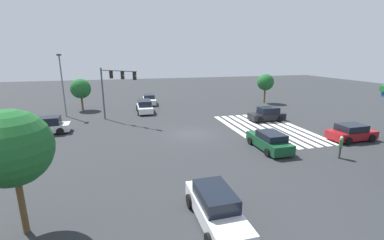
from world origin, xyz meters
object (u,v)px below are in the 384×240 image
Objects in this scene: street_light_pole_a at (62,80)px; tree_corner_c at (265,82)px; car_6 at (145,107)px; car_5 at (216,208)px; car_1 at (149,100)px; pedestrian at (341,146)px; tree_corner_b at (81,89)px; car_0 at (351,133)px; tree_corner_a at (12,148)px; traffic_signal_mast at (114,83)px; car_3 at (267,114)px; car_4 at (47,126)px; car_2 at (269,141)px.

tree_corner_c is at bearing -86.18° from street_light_pole_a.
car_5 is at bearing 2.70° from car_6.
car_1 is at bearing 168.36° from car_6.
tree_corner_b reaches higher than pedestrian.
car_5 is 0.64× the size of street_light_pole_a.
car_1 reaches higher than car_0.
car_0 is 0.91× the size of car_6.
car_0 is at bearing -74.96° from tree_corner_a.
traffic_signal_mast is 1.32× the size of tree_corner_c.
car_3 is at bearing 142.26° from car_5.
car_4 is (-3.29, 6.42, -3.72)m from traffic_signal_mast.
car_4 is (-13.04, 11.24, 0.08)m from car_1.
pedestrian is at bearing 148.23° from car_4.
car_6 is 10.45m from street_light_pole_a.
car_2 is at bearing 27.33° from car_6.
car_1 is 1.14× the size of tree_corner_b.
car_1 is at bearing -49.83° from car_3.
tree_corner_c is (1.97, -19.07, 2.52)m from car_6.
traffic_signal_mast is 1.44× the size of car_0.
car_3 is 0.97× the size of car_4.
car_2 is 5.10m from pedestrian.
tree_corner_a reaches higher than car_2.
car_4 is 16.39m from tree_corner_a.
car_0 is 27.44m from car_1.
street_light_pole_a reaches higher than traffic_signal_mast.
tree_corner_b is (20.17, 25.39, 2.29)m from car_0.
car_5 is at bearing -161.40° from tree_corner_b.
traffic_signal_mast reaches higher than pedestrian.
traffic_signal_mast is 21.45m from car_5.
car_5 is (-16.22, 12.29, 0.01)m from car_3.
tree_corner_b is at bearing 140.48° from car_0.
tree_corner_a is 1.19× the size of tree_corner_c.
tree_corner_a is at bearing 133.72° from tree_corner_c.
tree_corner_a reaches higher than car_1.
car_6 is 24.27m from tree_corner_a.
car_0 is 0.85× the size of car_1.
car_4 reaches higher than car_0.
car_5 is 8.94m from tree_corner_a.
car_0 is at bearing -121.69° from street_light_pole_a.
street_light_pole_a is (8.32, 23.22, 3.85)m from car_3.
car_2 is 0.92× the size of car_5.
car_2 is 20.99m from car_4.
tree_corner_a reaches higher than tree_corner_b.
traffic_signal_mast is 1.24× the size of car_5.
traffic_signal_mast is at bearing -24.29° from car_1.
traffic_signal_mast reaches higher than car_3.
tree_corner_b is (-2.17, 9.48, 2.31)m from car_1.
pedestrian reaches higher than car_2.
tree_corner_c reaches higher than pedestrian.
car_1 is 1.16× the size of car_4.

